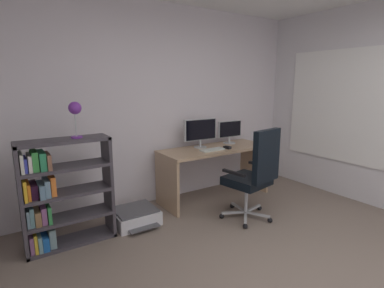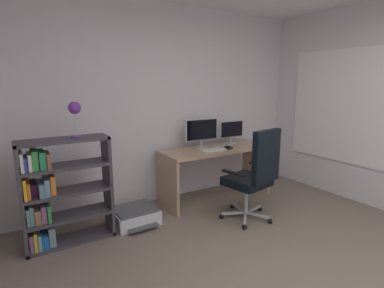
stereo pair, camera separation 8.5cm
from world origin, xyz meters
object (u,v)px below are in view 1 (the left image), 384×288
object	(u,v)px
keyboard	(212,150)
bookshelf	(57,195)
monitor_main	(200,131)
printer	(135,216)
desk	(215,161)
computer_mouse	(227,147)
monitor_secondary	(230,130)
desk_lamp	(75,111)
office_chair	(255,172)

from	to	relation	value
keyboard	bookshelf	world-z (taller)	bookshelf
monitor_main	printer	distance (m)	1.44
desk	computer_mouse	size ratio (longest dim) A/B	15.82
monitor_secondary	keyboard	distance (m)	0.59
bookshelf	desk_lamp	bearing A→B (deg)	-0.07
monitor_main	monitor_secondary	size ratio (longest dim) A/B	1.23
desk	monitor_secondary	xyz separation A→B (m)	(0.37, 0.12, 0.38)
office_chair	printer	distance (m)	1.49
monitor_secondary	bookshelf	xyz separation A→B (m)	(-2.45, -0.30, -0.39)
desk	printer	bearing A→B (deg)	-173.93
keyboard	printer	size ratio (longest dim) A/B	0.65
monitor_main	bookshelf	world-z (taller)	monitor_main
office_chair	desk_lamp	distance (m)	2.06
monitor_main	monitor_secondary	bearing A→B (deg)	0.01
printer	keyboard	bearing A→B (deg)	0.97
computer_mouse	desk_lamp	bearing A→B (deg)	167.41
monitor_secondary	printer	size ratio (longest dim) A/B	0.78
office_chair	desk	bearing A→B (deg)	85.78
printer	bookshelf	bearing A→B (deg)	-177.54
office_chair	bookshelf	bearing A→B (deg)	161.83
desk	office_chair	size ratio (longest dim) A/B	1.41
computer_mouse	bookshelf	xyz separation A→B (m)	(-2.19, -0.03, -0.21)
monitor_secondary	keyboard	world-z (taller)	monitor_secondary
keyboard	computer_mouse	size ratio (longest dim) A/B	3.40
keyboard	office_chair	size ratio (longest dim) A/B	0.30
bookshelf	desk_lamp	world-z (taller)	desk_lamp
monitor_secondary	desk_lamp	bearing A→B (deg)	-172.44
computer_mouse	desk_lamp	distance (m)	2.05
keyboard	printer	bearing A→B (deg)	-179.55
monitor_secondary	printer	bearing A→B (deg)	-170.98
computer_mouse	bookshelf	world-z (taller)	bookshelf
desk	monitor_secondary	bearing A→B (deg)	18.86
office_chair	keyboard	bearing A→B (deg)	95.89
keyboard	printer	xyz separation A→B (m)	(-1.14, -0.02, -0.65)
printer	computer_mouse	bearing A→B (deg)	-0.28
computer_mouse	printer	bearing A→B (deg)	166.30
bookshelf	desk_lamp	xyz separation A→B (m)	(0.23, -0.00, 0.81)
monitor_secondary	computer_mouse	bearing A→B (deg)	-134.44
desk	desk_lamp	distance (m)	2.03
desk	keyboard	xyz separation A→B (m)	(-0.14, -0.12, 0.20)
desk	printer	distance (m)	1.36
computer_mouse	desk_lamp	size ratio (longest dim) A/B	0.28
monitor_main	office_chair	xyz separation A→B (m)	(0.10, -0.96, -0.37)
monitor_secondary	office_chair	world-z (taller)	office_chair
keyboard	bookshelf	distance (m)	1.96
keyboard	monitor_secondary	bearing A→B (deg)	25.15
keyboard	bookshelf	size ratio (longest dim) A/B	0.31
desk_lamp	keyboard	bearing A→B (deg)	1.81
computer_mouse	bookshelf	size ratio (longest dim) A/B	0.09
office_chair	monitor_secondary	bearing A→B (deg)	66.01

